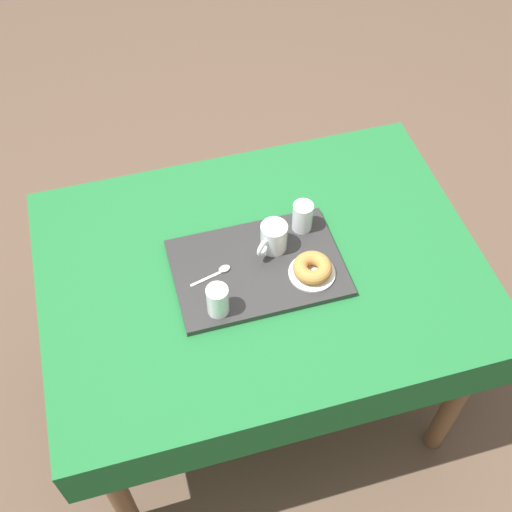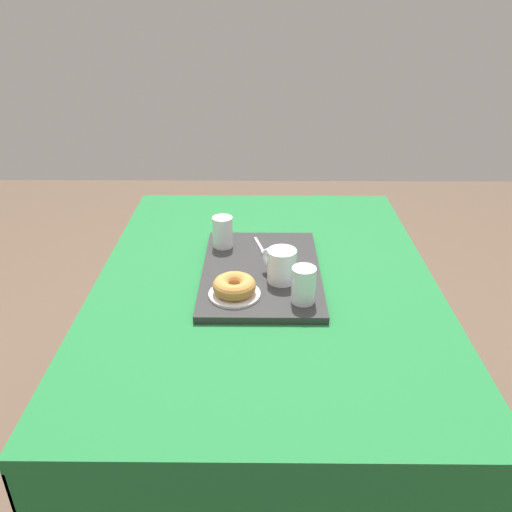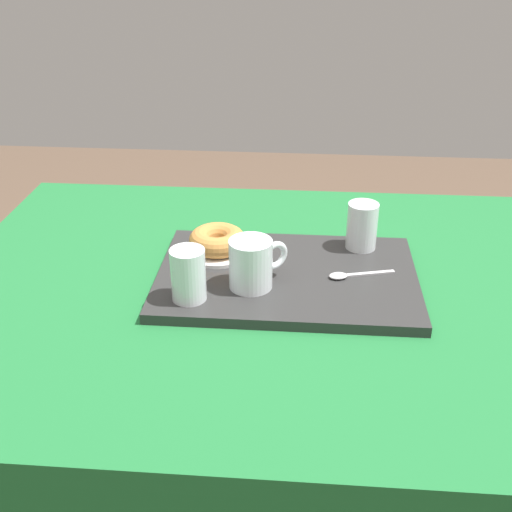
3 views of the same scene
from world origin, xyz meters
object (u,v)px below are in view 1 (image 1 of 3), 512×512
object	(u,v)px
donut_plate_left	(312,273)
sugar_donut_left	(312,268)
serving_tray	(258,268)
teaspoon_near	(220,272)
water_glass_near	(302,218)
water_glass_far	(218,301)
tea_mug_left	(273,238)
dining_table	(261,287)

from	to	relation	value
donut_plate_left	sugar_donut_left	bearing A→B (deg)	0.00
serving_tray	teaspoon_near	world-z (taller)	teaspoon_near
water_glass_near	serving_tray	bearing A→B (deg)	-147.85
water_glass_far	sugar_donut_left	xyz separation A→B (m)	(0.28, 0.05, -0.02)
donut_plate_left	tea_mug_left	bearing A→B (deg)	122.85
dining_table	donut_plate_left	bearing A→B (deg)	-32.76
serving_tray	tea_mug_left	xyz separation A→B (m)	(0.06, 0.05, 0.05)
serving_tray	teaspoon_near	size ratio (longest dim) A/B	3.83
donut_plate_left	water_glass_near	bearing A→B (deg)	81.42
serving_tray	donut_plate_left	bearing A→B (deg)	-25.89
dining_table	teaspoon_near	world-z (taller)	teaspoon_near
dining_table	donut_plate_left	size ratio (longest dim) A/B	9.57
tea_mug_left	water_glass_near	world-z (taller)	water_glass_near
teaspoon_near	serving_tray	bearing A→B (deg)	-17.04
teaspoon_near	sugar_donut_left	bearing A→B (deg)	-30.79
water_glass_far	teaspoon_near	world-z (taller)	water_glass_far
tea_mug_left	water_glass_near	size ratio (longest dim) A/B	1.11
water_glass_far	donut_plate_left	bearing A→B (deg)	9.49
serving_tray	sugar_donut_left	bearing A→B (deg)	-25.89
serving_tray	sugar_donut_left	distance (m)	0.16
water_glass_near	teaspoon_near	distance (m)	0.29
tea_mug_left	donut_plate_left	bearing A→B (deg)	-57.15
water_glass_near	donut_plate_left	size ratio (longest dim) A/B	0.71
water_glass_near	teaspoon_near	size ratio (longest dim) A/B	0.75
teaspoon_near	tea_mug_left	bearing A→B (deg)	1.41
water_glass_near	sugar_donut_left	world-z (taller)	water_glass_near
serving_tray	water_glass_near	world-z (taller)	water_glass_near
dining_table	tea_mug_left	distance (m)	0.18
serving_tray	teaspoon_near	distance (m)	0.11
serving_tray	water_glass_near	distance (m)	0.20
water_glass_near	donut_plate_left	xyz separation A→B (m)	(-0.03, -0.17, -0.04)
tea_mug_left	sugar_donut_left	bearing A→B (deg)	-57.15
tea_mug_left	water_glass_far	bearing A→B (deg)	-140.53
tea_mug_left	teaspoon_near	world-z (taller)	tea_mug_left
water_glass_far	teaspoon_near	xyz separation A→B (m)	(0.03, 0.12, -0.04)
tea_mug_left	water_glass_near	xyz separation A→B (m)	(0.10, 0.05, -0.00)
dining_table	sugar_donut_left	world-z (taller)	sugar_donut_left
sugar_donut_left	teaspoon_near	distance (m)	0.26
water_glass_near	donut_plate_left	bearing A→B (deg)	-98.58
dining_table	serving_tray	xyz separation A→B (m)	(-0.01, -0.01, 0.12)
sugar_donut_left	water_glass_near	bearing A→B (deg)	81.42
dining_table	tea_mug_left	world-z (taller)	tea_mug_left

